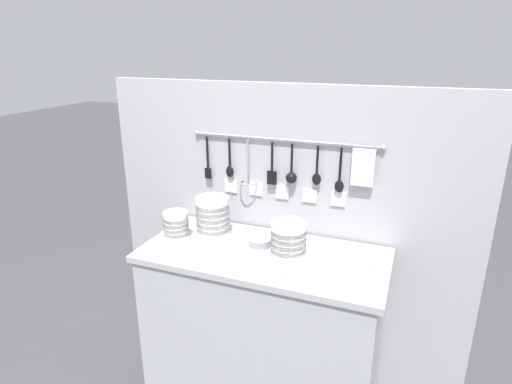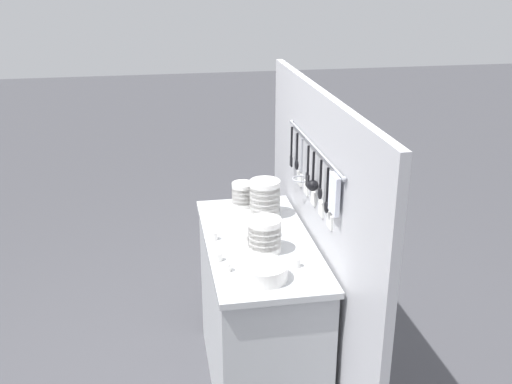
{
  "view_description": "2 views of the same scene",
  "coord_description": "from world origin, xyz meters",
  "px_view_note": "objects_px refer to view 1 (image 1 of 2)",
  "views": [
    {
      "loc": [
        0.62,
        -1.69,
        1.84
      ],
      "look_at": [
        -0.04,
        0.01,
        1.2
      ],
      "focal_mm": 30.0,
      "sensor_mm": 36.0,
      "label": 1
    },
    {
      "loc": [
        2.7,
        -0.49,
        2.24
      ],
      "look_at": [
        -0.01,
        -0.01,
        1.17
      ],
      "focal_mm": 42.0,
      "sensor_mm": 36.0,
      "label": 2
    }
  ],
  "objects_px": {
    "plate_stack": "(346,265)",
    "cup_front_left": "(334,248)",
    "steel_mixing_bowl": "(260,242)",
    "cup_centre": "(261,255)",
    "bowl_stack_nested_right": "(288,240)",
    "bowl_stack_wide_centre": "(176,225)",
    "bowl_stack_tall_left": "(213,217)",
    "cup_edge_far": "(314,281)",
    "cup_back_right": "(235,269)",
    "cup_beside_plates": "(287,280)"
  },
  "relations": [
    {
      "from": "plate_stack",
      "to": "cup_front_left",
      "type": "relative_size",
      "value": 5.02
    },
    {
      "from": "plate_stack",
      "to": "steel_mixing_bowl",
      "type": "relative_size",
      "value": 2.0
    },
    {
      "from": "cup_centre",
      "to": "bowl_stack_nested_right",
      "type": "bearing_deg",
      "value": 36.61
    },
    {
      "from": "bowl_stack_wide_centre",
      "to": "plate_stack",
      "type": "distance_m",
      "value": 0.86
    },
    {
      "from": "bowl_stack_nested_right",
      "to": "bowl_stack_tall_left",
      "type": "bearing_deg",
      "value": 169.06
    },
    {
      "from": "plate_stack",
      "to": "cup_edge_far",
      "type": "relative_size",
      "value": 5.02
    },
    {
      "from": "bowl_stack_tall_left",
      "to": "cup_back_right",
      "type": "height_order",
      "value": "bowl_stack_tall_left"
    },
    {
      "from": "cup_edge_far",
      "to": "plate_stack",
      "type": "bearing_deg",
      "value": 56.6
    },
    {
      "from": "bowl_stack_nested_right",
      "to": "bowl_stack_tall_left",
      "type": "height_order",
      "value": "bowl_stack_tall_left"
    },
    {
      "from": "plate_stack",
      "to": "cup_beside_plates",
      "type": "bearing_deg",
      "value": -139.19
    },
    {
      "from": "cup_front_left",
      "to": "steel_mixing_bowl",
      "type": "bearing_deg",
      "value": -169.6
    },
    {
      "from": "bowl_stack_tall_left",
      "to": "cup_back_right",
      "type": "relative_size",
      "value": 4.88
    },
    {
      "from": "steel_mixing_bowl",
      "to": "cup_beside_plates",
      "type": "distance_m",
      "value": 0.36
    },
    {
      "from": "cup_back_right",
      "to": "cup_centre",
      "type": "height_order",
      "value": "same"
    },
    {
      "from": "bowl_stack_wide_centre",
      "to": "steel_mixing_bowl",
      "type": "bearing_deg",
      "value": 9.07
    },
    {
      "from": "plate_stack",
      "to": "cup_front_left",
      "type": "height_order",
      "value": "plate_stack"
    },
    {
      "from": "cup_front_left",
      "to": "cup_centre",
      "type": "relative_size",
      "value": 1.0
    },
    {
      "from": "cup_centre",
      "to": "cup_back_right",
      "type": "bearing_deg",
      "value": -111.38
    },
    {
      "from": "steel_mixing_bowl",
      "to": "cup_back_right",
      "type": "bearing_deg",
      "value": -91.59
    },
    {
      "from": "bowl_stack_wide_centre",
      "to": "cup_centre",
      "type": "height_order",
      "value": "bowl_stack_wide_centre"
    },
    {
      "from": "steel_mixing_bowl",
      "to": "cup_edge_far",
      "type": "relative_size",
      "value": 2.51
    },
    {
      "from": "bowl_stack_nested_right",
      "to": "cup_centre",
      "type": "xyz_separation_m",
      "value": [
        -0.11,
        -0.08,
        -0.06
      ]
    },
    {
      "from": "bowl_stack_nested_right",
      "to": "plate_stack",
      "type": "distance_m",
      "value": 0.29
    },
    {
      "from": "cup_front_left",
      "to": "cup_back_right",
      "type": "bearing_deg",
      "value": -135.65
    },
    {
      "from": "bowl_stack_nested_right",
      "to": "plate_stack",
      "type": "xyz_separation_m",
      "value": [
        0.28,
        -0.05,
        -0.05
      ]
    },
    {
      "from": "bowl_stack_nested_right",
      "to": "plate_stack",
      "type": "bearing_deg",
      "value": -11.28
    },
    {
      "from": "plate_stack",
      "to": "cup_back_right",
      "type": "height_order",
      "value": "plate_stack"
    },
    {
      "from": "plate_stack",
      "to": "bowl_stack_wide_centre",
      "type": "bearing_deg",
      "value": 177.46
    },
    {
      "from": "bowl_stack_tall_left",
      "to": "plate_stack",
      "type": "height_order",
      "value": "bowl_stack_tall_left"
    },
    {
      "from": "cup_edge_far",
      "to": "cup_back_right",
      "type": "distance_m",
      "value": 0.34
    },
    {
      "from": "steel_mixing_bowl",
      "to": "bowl_stack_nested_right",
      "type": "bearing_deg",
      "value": -17.87
    },
    {
      "from": "plate_stack",
      "to": "cup_back_right",
      "type": "bearing_deg",
      "value": -158.24
    },
    {
      "from": "bowl_stack_nested_right",
      "to": "steel_mixing_bowl",
      "type": "bearing_deg",
      "value": 162.13
    },
    {
      "from": "plate_stack",
      "to": "cup_front_left",
      "type": "xyz_separation_m",
      "value": [
        -0.09,
        0.17,
        -0.01
      ]
    },
    {
      "from": "cup_edge_far",
      "to": "cup_centre",
      "type": "height_order",
      "value": "same"
    },
    {
      "from": "bowl_stack_tall_left",
      "to": "cup_centre",
      "type": "distance_m",
      "value": 0.37
    },
    {
      "from": "bowl_stack_wide_centre",
      "to": "cup_front_left",
      "type": "relative_size",
      "value": 3.34
    },
    {
      "from": "bowl_stack_nested_right",
      "to": "cup_back_right",
      "type": "xyz_separation_m",
      "value": [
        -0.16,
        -0.23,
        -0.06
      ]
    },
    {
      "from": "bowl_stack_tall_left",
      "to": "cup_beside_plates",
      "type": "distance_m",
      "value": 0.59
    },
    {
      "from": "bowl_stack_wide_centre",
      "to": "steel_mixing_bowl",
      "type": "relative_size",
      "value": 1.33
    },
    {
      "from": "bowl_stack_wide_centre",
      "to": "cup_edge_far",
      "type": "bearing_deg",
      "value": -14.2
    },
    {
      "from": "cup_centre",
      "to": "bowl_stack_tall_left",
      "type": "bearing_deg",
      "value": 153.35
    },
    {
      "from": "bowl_stack_wide_centre",
      "to": "cup_back_right",
      "type": "distance_m",
      "value": 0.47
    },
    {
      "from": "bowl_stack_wide_centre",
      "to": "bowl_stack_nested_right",
      "type": "relative_size",
      "value": 0.84
    },
    {
      "from": "cup_beside_plates",
      "to": "cup_centre",
      "type": "relative_size",
      "value": 1.0
    },
    {
      "from": "bowl_stack_wide_centre",
      "to": "cup_beside_plates",
      "type": "xyz_separation_m",
      "value": [
        0.65,
        -0.22,
        -0.05
      ]
    },
    {
      "from": "cup_back_right",
      "to": "cup_beside_plates",
      "type": "relative_size",
      "value": 1.0
    },
    {
      "from": "bowl_stack_tall_left",
      "to": "cup_beside_plates",
      "type": "bearing_deg",
      "value": -32.9
    },
    {
      "from": "cup_edge_far",
      "to": "cup_back_right",
      "type": "relative_size",
      "value": 1.0
    },
    {
      "from": "bowl_stack_wide_centre",
      "to": "cup_back_right",
      "type": "bearing_deg",
      "value": -27.23
    }
  ]
}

